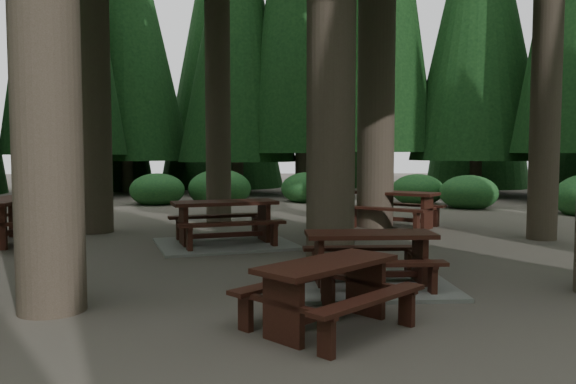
{
  "coord_description": "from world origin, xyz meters",
  "views": [
    {
      "loc": [
        -0.39,
        -9.46,
        1.81
      ],
      "look_at": [
        0.09,
        0.75,
        1.1
      ],
      "focal_mm": 35.0,
      "sensor_mm": 36.0,
      "label": 1
    }
  ],
  "objects_px": {
    "picnic_table_a": "(370,269)",
    "picnic_table_e": "(327,284)",
    "picnic_table_c": "(225,229)",
    "picnic_table_d": "(395,204)",
    "picnic_table_b": "(8,214)"
  },
  "relations": [
    {
      "from": "picnic_table_d",
      "to": "picnic_table_b",
      "type": "bearing_deg",
      "value": -129.86
    },
    {
      "from": "picnic_table_c",
      "to": "picnic_table_a",
      "type": "bearing_deg",
      "value": -74.84
    },
    {
      "from": "picnic_table_c",
      "to": "picnic_table_e",
      "type": "xyz_separation_m",
      "value": [
        1.4,
        -5.33,
        0.16
      ]
    },
    {
      "from": "picnic_table_c",
      "to": "picnic_table_d",
      "type": "relative_size",
      "value": 1.19
    },
    {
      "from": "picnic_table_c",
      "to": "picnic_table_e",
      "type": "distance_m",
      "value": 5.51
    },
    {
      "from": "picnic_table_b",
      "to": "picnic_table_d",
      "type": "distance_m",
      "value": 8.61
    },
    {
      "from": "picnic_table_b",
      "to": "picnic_table_e",
      "type": "xyz_separation_m",
      "value": [
        5.78,
        -5.78,
        -0.13
      ]
    },
    {
      "from": "picnic_table_d",
      "to": "picnic_table_a",
      "type": "bearing_deg",
      "value": -70.13
    },
    {
      "from": "picnic_table_c",
      "to": "picnic_table_b",
      "type": "bearing_deg",
      "value": 157.69
    },
    {
      "from": "picnic_table_a",
      "to": "picnic_table_e",
      "type": "bearing_deg",
      "value": -114.24
    },
    {
      "from": "picnic_table_a",
      "to": "picnic_table_b",
      "type": "xyz_separation_m",
      "value": [
        -6.56,
        4.01,
        0.35
      ]
    },
    {
      "from": "picnic_table_a",
      "to": "picnic_table_e",
      "type": "xyz_separation_m",
      "value": [
        -0.78,
        -1.77,
        0.22
      ]
    },
    {
      "from": "picnic_table_c",
      "to": "picnic_table_e",
      "type": "relative_size",
      "value": 1.48
    },
    {
      "from": "picnic_table_a",
      "to": "picnic_table_c",
      "type": "distance_m",
      "value": 4.17
    },
    {
      "from": "picnic_table_a",
      "to": "picnic_table_d",
      "type": "relative_size",
      "value": 0.86
    }
  ]
}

